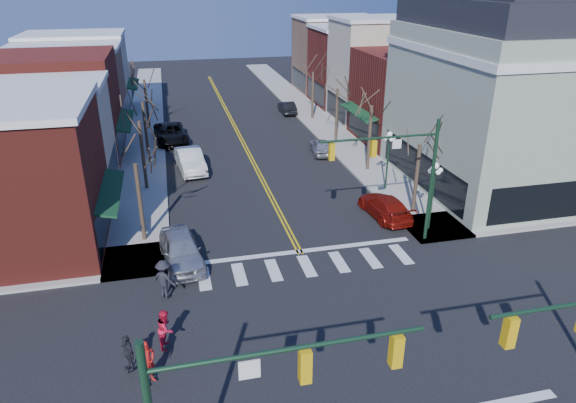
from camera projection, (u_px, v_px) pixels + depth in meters
ground at (345, 340)px, 21.64m from camera, size 160.00×160.00×0.00m
sidewalk_left at (142, 184)px, 37.56m from camera, size 3.50×70.00×0.15m
sidewalk_right at (367, 165)px, 41.23m from camera, size 3.50×70.00×0.15m
bldg_left_stucco_a at (31, 144)px, 34.21m from camera, size 10.00×7.00×7.50m
bldg_left_brick_b at (52, 109)px, 41.12m from camera, size 10.00×9.00×8.50m
bldg_left_tan at (68, 92)px, 48.60m from camera, size 10.00×7.50×7.80m
bldg_left_stucco_b at (79, 76)px, 55.41m from camera, size 10.00×8.00×8.20m
bldg_right_brick_a at (417, 97)px, 46.17m from camera, size 10.00×8.50×8.00m
bldg_right_stucco at (384, 71)px, 52.65m from camera, size 10.00×7.00×10.00m
bldg_right_brick_b at (358, 67)px, 59.63m from camera, size 10.00×8.00×8.50m
bldg_right_tan at (336, 55)px, 66.64m from camera, size 10.00×8.00×9.00m
victorian_corner at (508, 93)px, 35.29m from camera, size 12.25×14.25×13.30m
traffic_mast_far_right at (402, 167)px, 27.47m from camera, size 6.60×0.28×7.20m
lamppost_corner at (434, 185)px, 29.72m from camera, size 0.36×0.36×4.33m
lamppost_midblock at (388, 151)px, 35.50m from camera, size 0.36×0.36×4.33m
tree_left_a at (140, 204)px, 28.70m from camera, size 0.24×0.24×4.76m
tree_left_b at (143, 156)px, 35.75m from camera, size 0.24×0.24×5.04m
tree_left_c at (146, 129)px, 42.97m from camera, size 0.24×0.24×4.55m
tree_left_d at (147, 105)px, 50.01m from camera, size 0.24×0.24×4.90m
tree_right_a at (416, 180)px, 32.25m from camera, size 0.24×0.24×4.62m
tree_right_b at (369, 139)px, 39.25m from camera, size 0.24×0.24×5.18m
tree_right_c at (337, 116)px, 46.43m from camera, size 0.24×0.24×4.83m
tree_right_d at (313, 96)px, 53.52m from camera, size 0.24×0.24×4.97m
car_left_near at (181, 250)px, 27.08m from camera, size 2.56×5.03×1.64m
car_left_mid at (190, 160)px, 39.94m from camera, size 2.38×5.37×1.71m
car_left_far at (171, 133)px, 46.90m from camera, size 3.17×6.04×1.62m
car_right_near at (385, 206)px, 32.44m from camera, size 2.34×4.95×1.40m
car_right_mid at (321, 146)px, 43.80m from camera, size 1.98×4.07×1.34m
car_right_far at (287, 107)px, 56.60m from camera, size 1.43×4.02×1.32m
pedestrian_red_a at (148, 363)px, 18.83m from camera, size 0.80×0.81×1.89m
pedestrian_red_b at (166, 329)px, 20.75m from camera, size 0.83×0.97×1.74m
pedestrian_dark_a at (128, 353)px, 19.55m from camera, size 0.77×1.00×1.59m
pedestrian_dark_b at (164, 279)px, 23.97m from camera, size 1.42×1.31×1.92m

